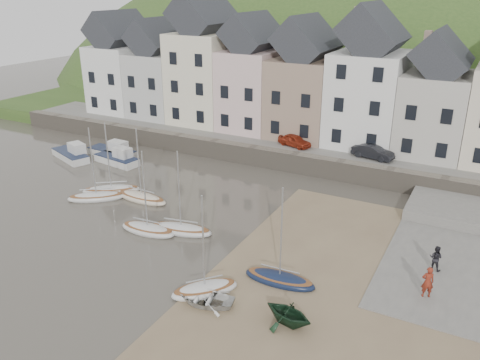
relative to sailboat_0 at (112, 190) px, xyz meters
The scene contains 24 objects.
ground 12.81m from the sailboat_0, 22.94° to the right, with size 160.00×160.00×0.00m, color #494339.
quay_land 29.48m from the sailboat_0, 66.40° to the left, with size 90.00×30.00×1.50m, color #335020.
quay_street 19.53m from the sailboat_0, 52.74° to the left, with size 70.00×7.00×0.10m, color slate.
seawall 16.84m from the sailboat_0, 45.51° to the left, with size 70.00×1.20×1.80m, color slate.
beach 23.34m from the sailboat_0, 12.35° to the right, with size 18.00×26.00×0.06m, color #786249.
slipway 26.97m from the sailboat_0, ahead, with size 8.00×18.00×0.12m, color slate.
hillside 58.35m from the sailboat_0, 82.96° to the left, with size 134.40×84.00×84.00m.
townhouse_terrace 24.39m from the sailboat_0, 54.50° to the left, with size 61.05×8.00×13.93m.
sailboat_0 is the anchor object (origin of this frame).
sailboat_1 1.71m from the sailboat_0, 92.52° to the right, with size 4.56×4.04×6.32m.
sailboat_2 3.30m from the sailboat_0, ahead, with size 4.86×1.60×6.32m.
sailboat_3 8.41m from the sailboat_0, 31.01° to the right, with size 4.37×1.80×6.32m.
sailboat_4 9.83m from the sailboat_0, 19.01° to the right, with size 4.84×2.36×6.32m.
sailboat_5 18.91m from the sailboat_0, 17.60° to the right, with size 4.43×1.71×6.32m.
sailboat_6 17.04m from the sailboat_0, 30.64° to the right, with size 3.72×3.93×6.32m.
motorboat_0 7.26m from the sailboat_0, 126.50° to the left, with size 5.05×2.44×1.70m.
motorboat_1 10.45m from the sailboat_0, 153.33° to the left, with size 5.46×3.41×1.70m.
motorboat_2 9.60m from the sailboat_0, 130.36° to the left, with size 5.44×2.03×1.70m.
rowboat_white 18.04m from the sailboat_0, 32.02° to the right, with size 2.24×3.14×0.65m, color silver.
rowboat_green 21.92m from the sailboat_0, 24.39° to the right, with size 2.29×2.65×1.40m, color #16321E.
person_red 26.09m from the sailboat_0, ahead, with size 0.69×0.45×1.89m, color maroon.
person_dark 25.91m from the sailboat_0, ahead, with size 0.78×0.61×1.61m, color black.
car_left 18.12m from the sailboat_0, 53.62° to the left, with size 1.40×3.47×1.18m, color maroon.
car_right 23.48m from the sailboat_0, 38.31° to the left, with size 1.33×3.82×1.26m, color black.
Camera 1 is at (15.69, -23.53, 16.41)m, focal length 36.60 mm.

